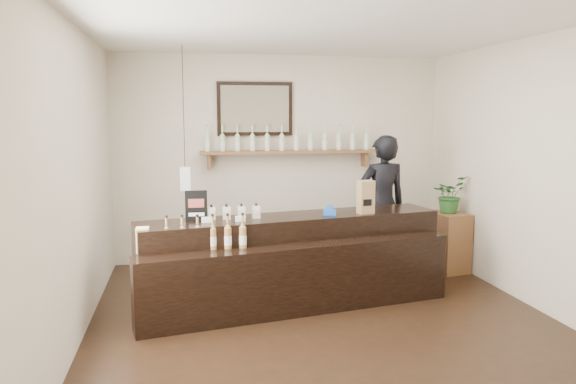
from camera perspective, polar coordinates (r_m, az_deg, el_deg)
The scene contains 10 objects.
ground at distance 5.65m, azimuth 3.68°, elevation -12.88°, with size 5.00×5.00×0.00m, color black.
room_shell at distance 5.29m, azimuth 3.84°, elevation 4.64°, with size 5.00×5.00×5.00m.
back_wall_decor at distance 7.59m, azimuth -1.76°, elevation 5.99°, with size 2.66×0.96×1.69m.
counter at distance 6.01m, azimuth 0.61°, elevation -7.23°, with size 3.36×1.47×1.08m.
promo_sign at distance 5.80m, azimuth -9.31°, elevation -1.38°, with size 0.22×0.03×0.31m.
paper_bag at distance 6.20m, azimuth 7.90°, elevation -0.51°, with size 0.19×0.15×0.36m.
tape_dispenser at distance 6.07m, azimuth 4.26°, elevation -1.97°, with size 0.14×0.09×0.11m.
side_cabinet at distance 7.52m, azimuth 15.89°, elevation -4.89°, with size 0.47×0.58×0.76m.
potted_plant at distance 7.42m, azimuth 16.07°, elevation -0.24°, with size 0.42×0.37×0.47m, color #275B24.
shopkeeper at distance 7.18m, azimuth 9.55°, elevation -0.36°, with size 0.72×0.47×1.98m, color black.
Camera 1 is at (-1.32, -5.12, 1.99)m, focal length 35.00 mm.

